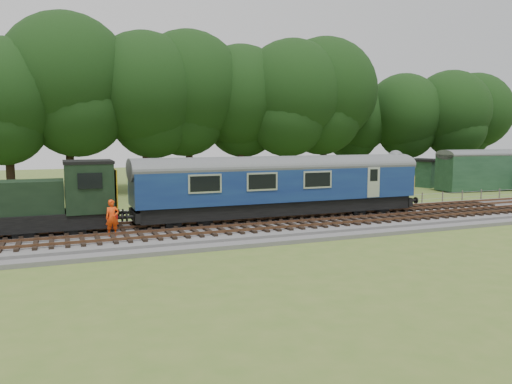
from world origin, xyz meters
name	(u,v)px	position (x,y,z in m)	size (l,w,h in m)	color
ground	(282,227)	(0.00, 0.00, 0.00)	(120.00, 120.00, 0.00)	#4D6A27
ballast	(282,224)	(0.00, 0.00, 0.17)	(70.00, 7.00, 0.35)	#4C4C4F
track_north	(273,217)	(0.00, 1.40, 0.42)	(67.20, 2.40, 0.21)	black
track_south	(294,225)	(0.00, -1.60, 0.42)	(67.20, 2.40, 0.21)	black
fence	(254,216)	(0.00, 4.50, 0.00)	(64.00, 0.12, 1.00)	#6B6054
tree_line	(190,190)	(0.00, 22.00, 0.00)	(70.00, 8.00, 18.00)	black
dmu_railcar	(281,181)	(0.52, 1.40, 2.61)	(18.05, 2.86, 3.88)	black
shunter_loco	(34,202)	(-13.41, 1.40, 1.97)	(8.91, 2.60, 3.38)	black
worker	(112,218)	(-9.73, -0.62, 1.27)	(0.67, 0.44, 1.84)	#FC420D
parked_coach	(508,167)	(29.69, 10.59, 2.21)	(15.56, 3.72, 3.94)	#173421
shed	(424,172)	(24.08, 16.23, 1.47)	(4.58, 4.58, 2.90)	#173421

